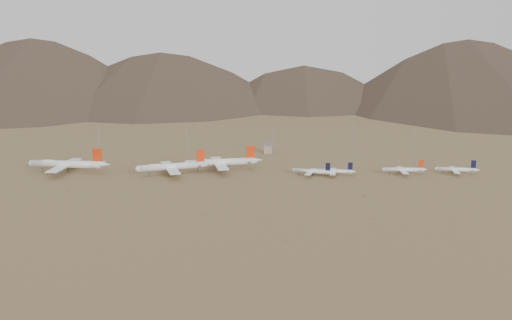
{
  "coord_description": "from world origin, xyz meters",
  "views": [
    {
      "loc": [
        30.28,
        -472.67,
        120.13
      ],
      "look_at": [
        19.4,
        30.0,
        11.77
      ],
      "focal_mm": 40.0,
      "sensor_mm": 36.0,
      "label": 1
    }
  ],
  "objects_px": {
    "widebody_centre": "(172,166)",
    "narrowbody_b": "(335,171)",
    "widebody_east": "(221,162)",
    "narrowbody_a": "(313,171)",
    "control_tower": "(268,148)",
    "widebody_west": "(66,164)"
  },
  "relations": [
    {
      "from": "widebody_west",
      "to": "narrowbody_a",
      "type": "relative_size",
      "value": 2.08
    },
    {
      "from": "widebody_centre",
      "to": "narrowbody_a",
      "type": "relative_size",
      "value": 1.8
    },
    {
      "from": "widebody_east",
      "to": "narrowbody_b",
      "type": "distance_m",
      "value": 104.89
    },
    {
      "from": "widebody_west",
      "to": "control_tower",
      "type": "xyz_separation_m",
      "value": [
        182.49,
        92.87,
        -2.54
      ]
    },
    {
      "from": "widebody_east",
      "to": "narrowbody_b",
      "type": "relative_size",
      "value": 1.95
    },
    {
      "from": "widebody_west",
      "to": "widebody_east",
      "type": "relative_size",
      "value": 1.06
    },
    {
      "from": "widebody_west",
      "to": "widebody_east",
      "type": "bearing_deg",
      "value": 9.26
    },
    {
      "from": "widebody_centre",
      "to": "control_tower",
      "type": "height_order",
      "value": "widebody_centre"
    },
    {
      "from": "widebody_centre",
      "to": "narrowbody_a",
      "type": "distance_m",
      "value": 125.8
    },
    {
      "from": "widebody_east",
      "to": "narrowbody_a",
      "type": "distance_m",
      "value": 85.72
    },
    {
      "from": "narrowbody_a",
      "to": "control_tower",
      "type": "xyz_separation_m",
      "value": [
        -39.81,
        100.66,
        1.23
      ]
    },
    {
      "from": "widebody_west",
      "to": "narrowbody_b",
      "type": "distance_m",
      "value": 242.36
    },
    {
      "from": "widebody_centre",
      "to": "narrowbody_b",
      "type": "distance_m",
      "value": 145.71
    },
    {
      "from": "narrowbody_b",
      "to": "control_tower",
      "type": "height_order",
      "value": "narrowbody_b"
    },
    {
      "from": "widebody_east",
      "to": "control_tower",
      "type": "distance_m",
      "value": 91.22
    },
    {
      "from": "widebody_east",
      "to": "narrowbody_b",
      "type": "height_order",
      "value": "widebody_east"
    },
    {
      "from": "widebody_west",
      "to": "widebody_centre",
      "type": "height_order",
      "value": "widebody_west"
    },
    {
      "from": "widebody_west",
      "to": "control_tower",
      "type": "height_order",
      "value": "widebody_west"
    },
    {
      "from": "narrowbody_a",
      "to": "widebody_west",
      "type": "bearing_deg",
      "value": -164.17
    },
    {
      "from": "widebody_west",
      "to": "widebody_centre",
      "type": "relative_size",
      "value": 1.15
    },
    {
      "from": "widebody_centre",
      "to": "widebody_east",
      "type": "height_order",
      "value": "widebody_east"
    },
    {
      "from": "widebody_west",
      "to": "widebody_east",
      "type": "height_order",
      "value": "widebody_west"
    }
  ]
}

